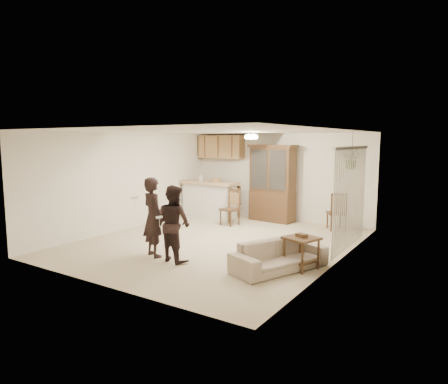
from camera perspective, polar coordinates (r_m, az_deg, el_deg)
The scene contains 23 objects.
floor at distance 9.13m, azimuth -1.02°, elevation -7.19°, with size 6.50×6.50×0.00m, color #BBA58D.
ceiling at distance 8.84m, azimuth -1.06°, elevation 8.70°, with size 5.50×6.50×0.02m, color silver.
wall_back at distance 11.72m, azimuth 7.88°, elevation 2.19°, with size 5.50×0.02×2.50m, color silver.
wall_front at distance 6.49m, azimuth -17.30°, elevation -2.25°, with size 5.50×0.02×2.50m, color silver.
wall_left at distance 10.67m, azimuth -13.39°, elevation 1.55°, with size 0.02×6.50×2.50m, color silver.
wall_right at distance 7.72m, azimuth 16.15°, elevation -0.71°, with size 0.02×6.50×2.50m, color silver.
breakfast_bar at distance 11.96m, azimuth -2.10°, elevation -1.26°, with size 1.60×0.55×1.00m, color silver.
bar_top at distance 11.89m, azimuth -2.11°, elevation 1.36°, with size 1.75×0.70×0.08m, color tan.
upper_cabinets at distance 12.44m, azimuth -0.41°, elevation 6.48°, with size 1.50×0.34×0.70m, color olive.
vertical_blinds at distance 8.61m, azimuth 17.60°, elevation -0.96°, with size 0.06×2.30×2.10m, color beige, non-canonical shape.
ceiling_fixture at distance 9.75m, azimuth 3.91°, elevation 7.97°, with size 0.36×0.36×0.20m, color #FFEFBF, non-canonical shape.
hanging_plant at distance 10.09m, azimuth 17.79°, elevation 4.49°, with size 0.43×0.37×0.48m, color #2E5120.
plant_cord at distance 10.08m, azimuth 17.87°, elevation 6.34°, with size 0.01×0.01×0.65m, color black.
sofa at distance 7.23m, azimuth 7.94°, elevation -8.17°, with size 1.87×0.73×0.73m, color beige.
adult at distance 8.00m, azimuth -10.11°, elevation -2.79°, with size 0.66×0.43×1.80m, color black.
child at distance 7.68m, azimuth -7.16°, elevation -4.87°, with size 0.66×0.51×1.35m, color black.
china_hutch at distance 11.43m, azimuth 6.92°, elevation 1.19°, with size 1.42×0.65×2.17m.
side_table at distance 7.37m, azimuth 10.98°, elevation -8.46°, with size 0.68×0.68×0.65m.
chair_bar at distance 10.88m, azimuth 0.83°, elevation -3.32°, with size 0.49×0.49×0.98m.
chair_hutch_left at distance 11.93m, azimuth 1.05°, elevation -2.41°, with size 0.53×0.53×0.95m.
chair_hutch_right at distance 10.74m, azimuth 15.72°, elevation -3.76°, with size 0.60×0.60×0.97m.
controller_adult at distance 7.79m, azimuth -12.59°, elevation -0.78°, with size 0.04×0.14×0.04m, color white.
controller_child at distance 7.43m, azimuth -9.23°, elevation -3.57°, with size 0.04×0.13×0.04m, color white.
Camera 1 is at (4.94, -7.33, 2.30)m, focal length 32.00 mm.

